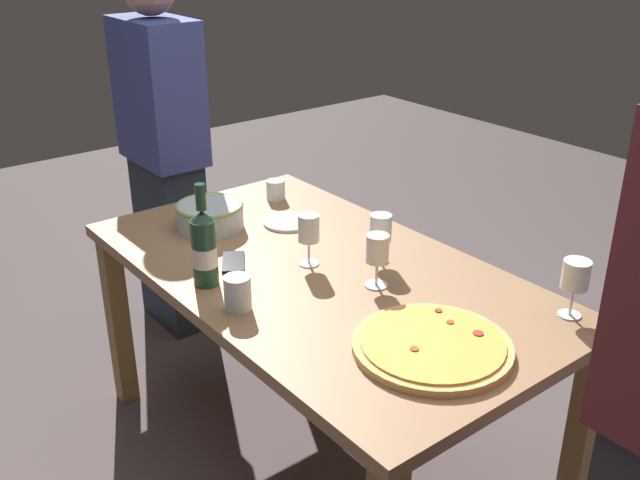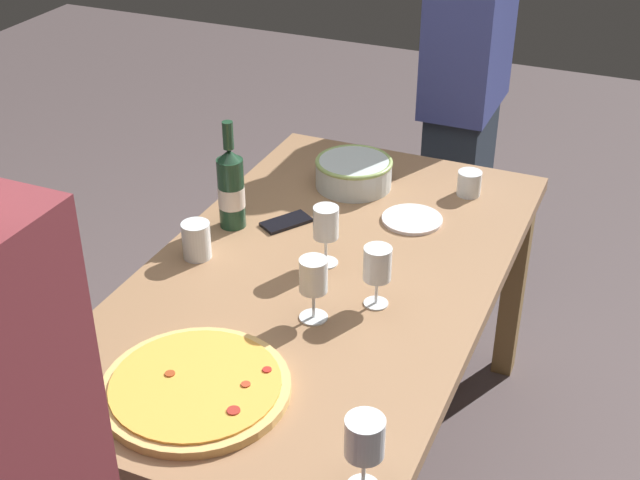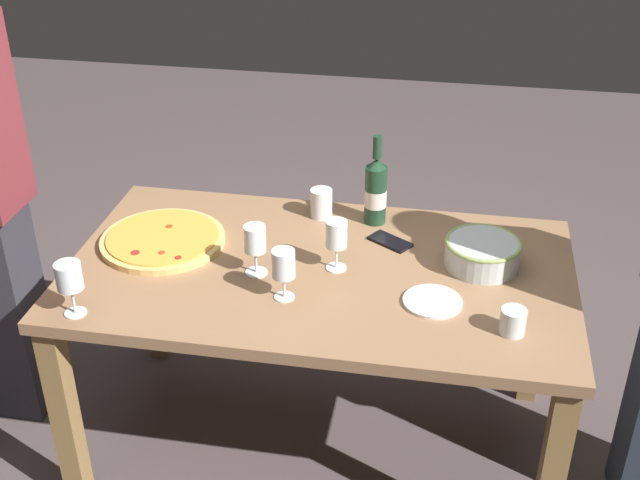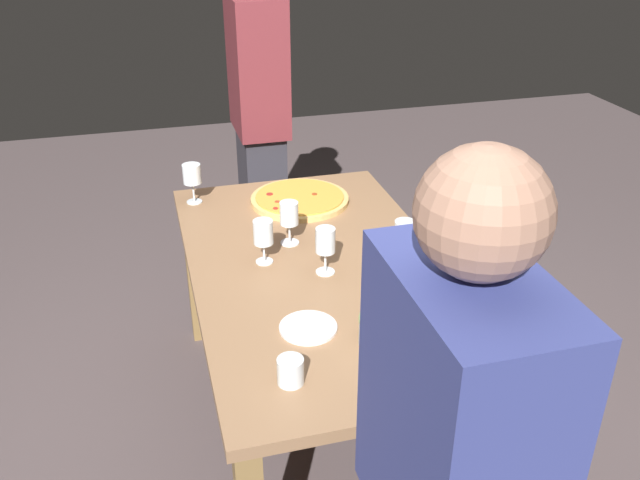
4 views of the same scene
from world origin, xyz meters
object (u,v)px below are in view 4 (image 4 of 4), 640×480
Objects in this scene: cup_amber at (291,371)px; cup_ceramic at (405,234)px; side_plate at (308,328)px; wine_glass_by_bottle at (325,242)px; wine_glass_near_pizza at (289,216)px; person_host at (260,123)px; dining_table at (320,288)px; wine_glass_far_right at (192,176)px; wine_glass_far_left at (263,233)px; pizza at (300,199)px; wine_bottle at (425,241)px; serving_bowl at (400,330)px; cell_phone at (392,286)px.

cup_amber is 0.74× the size of cup_ceramic.
wine_glass_by_bottle is at bearing 155.70° from side_plate.
side_plate is at bearing -7.23° from wine_glass_near_pizza.
cup_amber is at bearing -41.96° from cup_ceramic.
person_host is at bearing 175.26° from wine_glass_near_pizza.
side_plate is (0.36, -0.14, 0.10)m from dining_table.
cup_amber is at bearing -22.35° from dining_table.
wine_glass_by_bottle is at bearing 28.03° from wine_glass_far_right.
pizza is at bearing 152.45° from wine_glass_far_left.
wine_glass_far_right is at bearing -138.39° from wine_bottle.
cup_amber is (1.25, 0.13, -0.08)m from wine_glass_far_right.
serving_bowl reaches higher than side_plate.
side_plate is (0.42, -0.47, -0.05)m from cup_ceramic.
serving_bowl is at bearing -74.10° from cell_phone.
wine_glass_far_right is at bearing 156.13° from cell_phone.
person_host reaches higher than wine_glass_by_bottle.
pizza is 5.43× the size of cup_amber.
wine_glass_far_left is 0.46m from side_plate.
wine_glass_near_pizza is at bearing -3.85° from person_host.
wine_glass_far_left reaches higher than side_plate.
person_host reaches higher than cup_amber.
dining_table is 0.53m from serving_bowl.
person_host is (-1.02, 0.08, 0.02)m from wine_glass_near_pizza.
person_host is at bearing 179.11° from dining_table.
side_plate is at bearing -24.30° from wine_glass_by_bottle.
pizza is 2.45× the size of wine_glass_far_right.
cup_amber is at bearing -25.20° from side_plate.
wine_glass_near_pizza is 0.81m from cup_amber.
person_host reaches higher than cup_ceramic.
serving_bowl is 1.43× the size of wine_glass_far_right.
wine_glass_far_right reaches higher than cup_ceramic.
wine_glass_far_left reaches higher than cell_phone.
wine_glass_far_left is at bearing -27.55° from pizza.
wine_glass_by_bottle is 0.27m from cell_phone.
cup_amber is at bearing -4.99° from wine_glass_far_left.
person_host reaches higher than wine_bottle.
dining_table is 15.57× the size of cup_ceramic.
person_host reaches higher than side_plate.
wine_glass_far_right is 1.05m from side_plate.
cup_ceramic is at bearing 29.84° from pizza.
wine_glass_far_left is at bearing -112.27° from dining_table.
cup_ceramic is 0.58× the size of side_plate.
wine_glass_by_bottle reaches higher than dining_table.
pizza is 0.76m from cell_phone.
wine_glass_far_left is 0.92× the size of side_plate.
serving_bowl is 0.36m from cup_amber.
cell_phone is at bearing 33.30° from wine_glass_near_pizza.
wine_bottle is 1.38m from person_host.
cell_phone is (-0.16, 0.33, 0.00)m from side_plate.
side_plate is (0.44, 0.05, -0.11)m from wine_glass_far_left.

